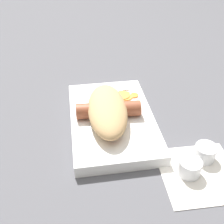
{
  "coord_description": "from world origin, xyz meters",
  "views": [
    {
      "loc": [
        -0.47,
        0.07,
        0.4
      ],
      "look_at": [
        0.0,
        0.0,
        0.04
      ],
      "focal_mm": 45.0,
      "sensor_mm": 36.0,
      "label": 1
    }
  ],
  "objects_px": {
    "food_tray": "(112,120)",
    "condiment_cup_far": "(205,153)",
    "bread_roll": "(107,110)",
    "sausage": "(109,111)",
    "condiment_cup_near": "(189,168)"
  },
  "relations": [
    {
      "from": "food_tray",
      "to": "condiment_cup_far",
      "type": "xyz_separation_m",
      "value": [
        -0.13,
        -0.16,
        0.0
      ]
    },
    {
      "from": "bread_roll",
      "to": "sausage",
      "type": "distance_m",
      "value": 0.01
    },
    {
      "from": "condiment_cup_far",
      "to": "food_tray",
      "type": "bearing_deg",
      "value": 51.21
    },
    {
      "from": "condiment_cup_near",
      "to": "condiment_cup_far",
      "type": "xyz_separation_m",
      "value": [
        0.03,
        -0.04,
        0.0
      ]
    },
    {
      "from": "food_tray",
      "to": "bread_roll",
      "type": "bearing_deg",
      "value": 128.14
    },
    {
      "from": "bread_roll",
      "to": "condiment_cup_far",
      "type": "bearing_deg",
      "value": -124.98
    },
    {
      "from": "sausage",
      "to": "condiment_cup_far",
      "type": "bearing_deg",
      "value": -126.94
    },
    {
      "from": "bread_roll",
      "to": "condiment_cup_near",
      "type": "bearing_deg",
      "value": -139.73
    },
    {
      "from": "condiment_cup_near",
      "to": "condiment_cup_far",
      "type": "relative_size",
      "value": 1.0
    },
    {
      "from": "sausage",
      "to": "bread_roll",
      "type": "bearing_deg",
      "value": 150.24
    },
    {
      "from": "sausage",
      "to": "condiment_cup_far",
      "type": "height_order",
      "value": "sausage"
    },
    {
      "from": "bread_roll",
      "to": "condiment_cup_far",
      "type": "height_order",
      "value": "bread_roll"
    },
    {
      "from": "food_tray",
      "to": "condiment_cup_near",
      "type": "height_order",
      "value": "condiment_cup_near"
    },
    {
      "from": "sausage",
      "to": "condiment_cup_near",
      "type": "height_order",
      "value": "sausage"
    },
    {
      "from": "food_tray",
      "to": "condiment_cup_far",
      "type": "bearing_deg",
      "value": -128.79
    }
  ]
}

